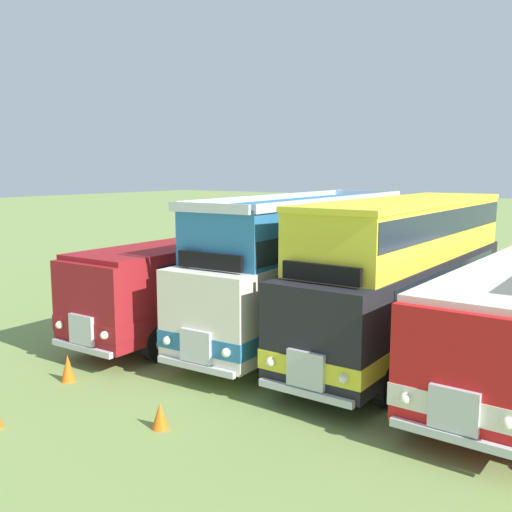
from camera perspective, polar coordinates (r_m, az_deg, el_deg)
name	(u,v)px	position (r m, az deg, el deg)	size (l,w,h in m)	color
ground_plane	(456,367)	(16.94, 19.09, -10.27)	(200.00, 200.00, 0.00)	#7A934C
bus_first_in_row	(214,274)	(20.01, -4.16, -1.77)	(2.74, 11.41, 2.99)	maroon
bus_second_in_row	(306,263)	(18.55, 4.92, -0.70)	(3.00, 11.25, 4.52)	silver
bus_third_in_row	(406,270)	(17.14, 14.51, -1.32)	(2.70, 11.01, 4.49)	black
cone_near_end	(68,368)	(15.66, -18.01, -10.43)	(0.36, 0.36, 0.69)	orange
cone_far_end	(160,416)	(12.57, -9.41, -15.22)	(0.36, 0.36, 0.56)	orange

